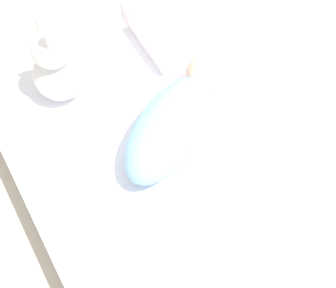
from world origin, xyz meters
The scene contains 5 objects.
ground_plane centered at (0.00, 0.00, 0.00)m, with size 12.00×12.00×0.00m, color #B2A893.
bed_mattress centered at (0.00, 0.00, 0.08)m, with size 1.15×0.90×0.17m.
swaddled_baby centered at (-0.08, 0.08, 0.25)m, with size 0.40×0.52×0.16m.
pillow centered at (-0.46, 0.34, 0.21)m, with size 0.33×0.35×0.09m.
bunny_plush centered at (-0.43, -0.17, 0.30)m, with size 0.18×0.18×0.34m.
Camera 1 is at (0.58, -0.33, 1.52)m, focal length 50.00 mm.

